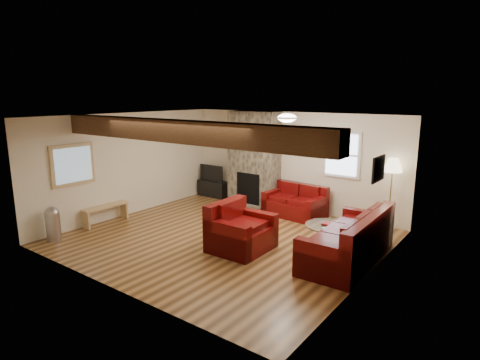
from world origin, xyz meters
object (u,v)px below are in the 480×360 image
Objects in this scene: armchair_red at (242,227)px; floor_lamp at (393,169)px; sofa_three at (348,236)px; television at (213,173)px; coffee_table at (329,236)px; tv_cabinet at (213,188)px; loveseat at (295,201)px.

floor_lamp is at bearing -34.74° from armchair_red.
floor_lamp is at bearing 176.29° from sofa_three.
sofa_three is 2.86× the size of television.
coffee_table is at bearing -109.91° from floor_lamp.
sofa_three is 5.37m from television.
floor_lamp is (5.02, 0.02, 1.13)m from tv_cabinet.
loveseat is 0.90× the size of floor_lamp.
armchair_red is at bearing -69.72° from sofa_three.
tv_cabinet is 0.58× the size of floor_lamp.
tv_cabinet is (-4.93, 2.10, -0.22)m from sofa_three.
armchair_red is at bearing -42.32° from television.
floor_lamp reaches higher than coffee_table.
armchair_red is at bearing -139.26° from coffee_table.
loveseat reaches higher than coffee_table.
tv_cabinet is (-3.10, 2.83, -0.22)m from armchair_red.
armchair_red is at bearing -42.32° from tv_cabinet.
sofa_three is at bearing -35.58° from loveseat.
armchair_red reaches higher than loveseat.
sofa_three is at bearing -23.11° from television.
loveseat is at bearing -6.00° from television.
sofa_three reaches higher than tv_cabinet.
sofa_three is 1.96m from armchair_red.
tv_cabinet is at bearing -179.77° from floor_lamp.
television is at bearing -179.77° from floor_lamp.
armchair_red reaches higher than coffee_table.
loveseat is 2.87m from tv_cabinet.
sofa_three is 5.36m from tv_cabinet.
loveseat is 1.28× the size of armchair_red.
sofa_three is at bearing -36.10° from coffee_table.
loveseat reaches higher than tv_cabinet.
tv_cabinet is 5.15m from floor_lamp.
television is 5.06m from floor_lamp.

